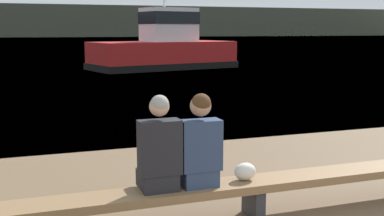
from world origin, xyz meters
name	(u,v)px	position (x,y,z in m)	size (l,w,h in m)	color
water_surface	(34,38)	(0.00, 126.32, 0.00)	(240.00, 240.00, 0.00)	#426B8E
far_shoreline	(31,21)	(0.00, 143.09, 4.51)	(600.00, 12.00, 9.01)	#424738
bench_main	(254,187)	(-0.42, 2.67, 0.35)	(5.85, 0.44, 0.44)	brown
person_left	(159,151)	(-1.53, 2.68, 0.87)	(0.44, 0.43, 1.03)	black
person_right	(199,146)	(-1.07, 2.68, 0.88)	(0.44, 0.44, 1.03)	navy
shopping_bag	(245,172)	(-0.52, 2.70, 0.54)	(0.25, 0.18, 0.20)	beige
tugboat_red	(164,49)	(4.55, 23.55, 1.04)	(8.49, 5.20, 6.25)	#A81919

